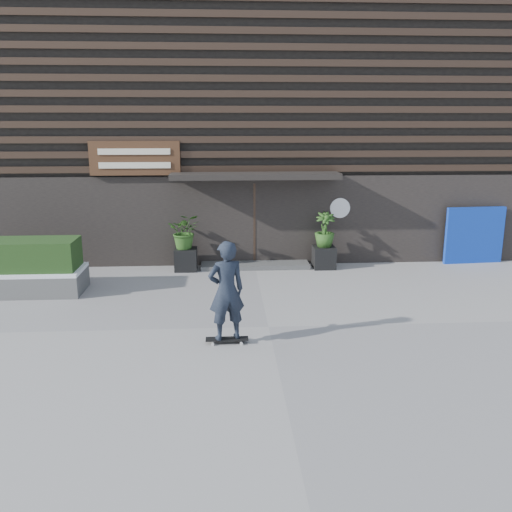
{
  "coord_description": "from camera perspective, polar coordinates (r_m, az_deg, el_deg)",
  "views": [
    {
      "loc": [
        -0.86,
        -10.14,
        3.95
      ],
      "look_at": [
        -0.16,
        1.42,
        1.1
      ],
      "focal_mm": 38.39,
      "sensor_mm": 36.0,
      "label": 1
    }
  ],
  "objects": [
    {
      "name": "ground",
      "position": [
        10.91,
        1.31,
        -7.39
      ],
      "size": [
        80.0,
        80.0,
        0.0
      ],
      "primitive_type": "plane",
      "color": "#989590",
      "rests_on": "ground"
    },
    {
      "name": "entrance_step",
      "position": [
        15.27,
        -0.1,
        -0.94
      ],
      "size": [
        3.0,
        0.8,
        0.12
      ],
      "primitive_type": "cube",
      "color": "#464543",
      "rests_on": "ground"
    },
    {
      "name": "planter_pot_left",
      "position": [
        15.02,
        -7.31,
        -0.35
      ],
      "size": [
        0.6,
        0.6,
        0.6
      ],
      "primitive_type": "cube",
      "color": "black",
      "rests_on": "ground"
    },
    {
      "name": "bamboo_left",
      "position": [
        14.85,
        -7.4,
        2.57
      ],
      "size": [
        0.86,
        0.75,
        0.96
      ],
      "primitive_type": "imported",
      "color": "#2D591E",
      "rests_on": "planter_pot_left"
    },
    {
      "name": "planter_pot_right",
      "position": [
        15.24,
        7.09,
        -0.14
      ],
      "size": [
        0.6,
        0.6,
        0.6
      ],
      "primitive_type": "cube",
      "color": "black",
      "rests_on": "ground"
    },
    {
      "name": "bamboo_right",
      "position": [
        15.07,
        7.18,
        2.74
      ],
      "size": [
        0.54,
        0.54,
        0.96
      ],
      "primitive_type": "imported",
      "color": "#2D591E",
      "rests_on": "planter_pot_right"
    },
    {
      "name": "raised_bed",
      "position": [
        14.19,
        -24.39,
        -2.55
      ],
      "size": [
        3.5,
        1.2,
        0.5
      ],
      "primitive_type": "cube",
      "color": "#50504E",
      "rests_on": "ground"
    },
    {
      "name": "snow_layer",
      "position": [
        14.12,
        -24.51,
        -1.42
      ],
      "size": [
        3.5,
        1.2,
        0.08
      ],
      "primitive_type": "cube",
      "color": "white",
      "rests_on": "raised_bed"
    },
    {
      "name": "hedge",
      "position": [
        14.03,
        -24.67,
        0.12
      ],
      "size": [
        3.3,
        1.0,
        0.7
      ],
      "primitive_type": "cube",
      "color": "#1C3914",
      "rests_on": "snow_layer"
    },
    {
      "name": "blue_tarp",
      "position": [
        16.75,
        21.8,
        2.02
      ],
      "size": [
        1.72,
        0.26,
        1.61
      ],
      "primitive_type": "cube",
      "rotation": [
        0.0,
        0.0,
        0.08
      ],
      "color": "#0C2FA6",
      "rests_on": "ground"
    },
    {
      "name": "building",
      "position": [
        20.12,
        -1.02,
        13.93
      ],
      "size": [
        18.0,
        11.0,
        8.0
      ],
      "color": "black",
      "rests_on": "ground"
    },
    {
      "name": "skateboarder",
      "position": [
        9.81,
        -3.11,
        -3.67
      ],
      "size": [
        0.78,
        0.6,
        1.92
      ],
      "color": "black",
      "rests_on": "ground"
    }
  ]
}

